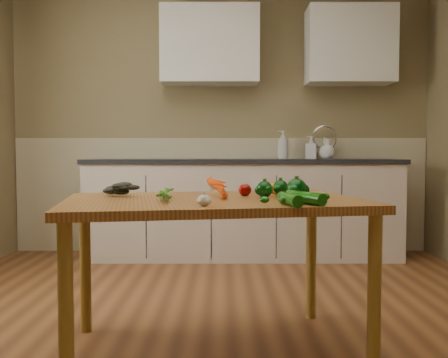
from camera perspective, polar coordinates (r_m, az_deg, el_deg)
room at (r=2.56m, az=-0.59°, el=9.53°), size 4.04×5.04×2.64m
counter_run at (r=4.59m, az=2.27°, el=-3.25°), size 2.84×0.64×1.14m
upper_cabinets at (r=4.82m, az=5.94°, el=14.89°), size 2.15×0.35×0.70m
table at (r=2.38m, az=-1.20°, el=-4.22°), size 1.52×1.12×0.74m
soap_bottle_a at (r=4.71m, az=6.76°, el=3.91°), size 0.12×0.12×0.27m
soap_bottle_b at (r=4.80m, az=9.96°, el=3.58°), size 0.12×0.12×0.22m
soap_bottle_c at (r=4.71m, az=11.69°, el=3.36°), size 0.17×0.17×0.18m
carrot_bunch at (r=2.39m, az=-2.48°, el=-1.37°), size 0.29×0.24×0.07m
leafy_greens at (r=2.55m, az=-11.49°, el=-0.82°), size 0.20×0.18×0.10m
garlic_bulb at (r=2.03m, az=-2.30°, el=-2.47°), size 0.06×0.06×0.05m
pepper_a at (r=2.45m, az=4.67°, el=-1.17°), size 0.08×0.08×0.08m
pepper_b at (r=2.52m, az=6.49°, el=-1.05°), size 0.08×0.08×0.08m
pepper_c at (r=2.33m, az=8.30°, el=-1.18°), size 0.10×0.10×0.10m
tomato_a at (r=2.51m, az=2.40°, el=-1.26°), size 0.07×0.07×0.06m
tomato_b at (r=2.66m, az=4.97°, el=-1.05°), size 0.06×0.06×0.06m
tomato_c at (r=2.63m, az=5.83°, el=-1.05°), size 0.07×0.07×0.06m
zucchini_a at (r=2.14m, az=9.27°, el=-2.13°), size 0.16×0.22×0.05m
zucchini_b at (r=2.08m, az=7.51°, el=-2.31°), size 0.09×0.22×0.05m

